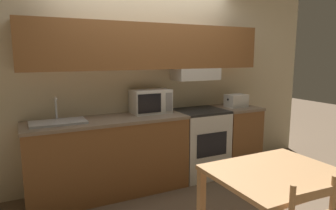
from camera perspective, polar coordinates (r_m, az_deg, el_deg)
name	(u,v)px	position (r m, az deg, el deg)	size (l,w,h in m)	color
ground_plane	(147,175)	(4.28, -3.96, -13.13)	(16.00, 16.00, 0.00)	brown
wall_back	(149,68)	(3.91, -3.63, 7.06)	(5.48, 0.38, 2.55)	beige
lower_counter_main	(109,156)	(3.67, -11.16, -9.54)	(1.88, 0.61, 0.91)	brown
lower_counter_right_stub	(235,137)	(4.51, 12.61, -5.99)	(0.56, 0.61, 0.91)	brown
stove_range	(200,143)	(4.17, 6.04, -7.12)	(0.65, 0.59, 0.91)	silver
microwave	(151,101)	(3.82, -3.34, 0.71)	(0.49, 0.31, 0.30)	silver
toaster	(236,101)	(4.37, 12.85, 0.82)	(0.30, 0.21, 0.18)	silver
sink_basin	(58,122)	(3.45, -20.22, -3.02)	(0.59, 0.33, 0.28)	#B7BABF
dining_table	(276,184)	(2.56, 19.91, -14.04)	(0.99, 0.80, 0.75)	tan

